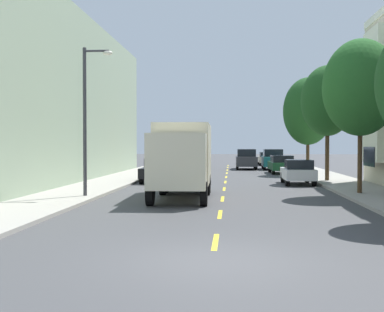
{
  "coord_description": "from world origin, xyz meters",
  "views": [
    {
      "loc": [
        0.4,
        -10.79,
        2.45
      ],
      "look_at": [
        -2.68,
        29.03,
        1.49
      ],
      "focal_mm": 48.14,
      "sensor_mm": 36.0,
      "label": 1
    }
  ],
  "objects_px": {
    "street_tree_third": "(327,101)",
    "moving_charcoal_sedan": "(246,159)",
    "parked_hatchback_black": "(157,170)",
    "delivery_box_truck": "(183,156)",
    "street_tree_farthest": "(308,111)",
    "parked_suv_teal": "(273,159)",
    "street_lamp": "(88,110)",
    "parked_wagon_champagne": "(267,158)",
    "parked_pickup_silver": "(193,157)",
    "parked_hatchback_white": "(298,172)",
    "street_tree_second": "(360,88)",
    "parked_hatchback_sky": "(190,158)",
    "parked_hatchback_burgundy": "(182,161)",
    "parked_wagon_forest": "(281,164)",
    "parked_sedan_orange": "(172,165)"
  },
  "relations": [
    {
      "from": "street_tree_third",
      "to": "moving_charcoal_sedan",
      "type": "height_order",
      "value": "street_tree_third"
    },
    {
      "from": "parked_hatchback_black",
      "to": "delivery_box_truck",
      "type": "bearing_deg",
      "value": -74.64
    },
    {
      "from": "street_tree_farthest",
      "to": "parked_suv_teal",
      "type": "xyz_separation_m",
      "value": [
        -2.1,
        8.13,
        -4.02
      ]
    },
    {
      "from": "street_lamp",
      "to": "moving_charcoal_sedan",
      "type": "xyz_separation_m",
      "value": [
        7.74,
        27.11,
        -2.97
      ]
    },
    {
      "from": "parked_wagon_champagne",
      "to": "parked_pickup_silver",
      "type": "bearing_deg",
      "value": 148.63
    },
    {
      "from": "delivery_box_truck",
      "to": "parked_hatchback_white",
      "type": "bearing_deg",
      "value": 52.59
    },
    {
      "from": "street_lamp",
      "to": "street_tree_farthest",
      "type": "bearing_deg",
      "value": 56.74
    },
    {
      "from": "parked_pickup_silver",
      "to": "moving_charcoal_sedan",
      "type": "bearing_deg",
      "value": -66.97
    },
    {
      "from": "parked_hatchback_white",
      "to": "parked_hatchback_black",
      "type": "distance_m",
      "value": 8.77
    },
    {
      "from": "street_tree_second",
      "to": "street_tree_third",
      "type": "height_order",
      "value": "street_tree_third"
    },
    {
      "from": "parked_hatchback_sky",
      "to": "parked_hatchback_black",
      "type": "distance_m",
      "value": 26.62
    },
    {
      "from": "parked_hatchback_white",
      "to": "street_tree_farthest",
      "type": "bearing_deg",
      "value": 78.53
    },
    {
      "from": "moving_charcoal_sedan",
      "to": "parked_hatchback_burgundy",
      "type": "bearing_deg",
      "value": -178.9
    },
    {
      "from": "parked_hatchback_white",
      "to": "parked_hatchback_black",
      "type": "height_order",
      "value": "same"
    },
    {
      "from": "parked_pickup_silver",
      "to": "parked_wagon_champagne",
      "type": "distance_m",
      "value": 10.34
    },
    {
      "from": "street_tree_farthest",
      "to": "delivery_box_truck",
      "type": "height_order",
      "value": "street_tree_farthest"
    },
    {
      "from": "parked_wagon_forest",
      "to": "parked_pickup_silver",
      "type": "bearing_deg",
      "value": 112.44
    },
    {
      "from": "street_tree_farthest",
      "to": "street_lamp",
      "type": "bearing_deg",
      "value": -123.26
    },
    {
      "from": "street_tree_farthest",
      "to": "parked_hatchback_sky",
      "type": "bearing_deg",
      "value": 121.39
    },
    {
      "from": "street_tree_farthest",
      "to": "parked_pickup_silver",
      "type": "height_order",
      "value": "street_tree_farthest"
    },
    {
      "from": "parked_wagon_champagne",
      "to": "parked_hatchback_burgundy",
      "type": "bearing_deg",
      "value": -132.83
    },
    {
      "from": "street_tree_farthest",
      "to": "delivery_box_truck",
      "type": "xyz_separation_m",
      "value": [
        -8.2,
        -18.05,
        -3.11
      ]
    },
    {
      "from": "delivery_box_truck",
      "to": "parked_suv_teal",
      "type": "bearing_deg",
      "value": 76.87
    },
    {
      "from": "parked_suv_teal",
      "to": "parked_pickup_silver",
      "type": "relative_size",
      "value": 0.9
    },
    {
      "from": "delivery_box_truck",
      "to": "parked_hatchback_black",
      "type": "height_order",
      "value": "delivery_box_truck"
    },
    {
      "from": "street_tree_third",
      "to": "parked_suv_teal",
      "type": "relative_size",
      "value": 1.5
    },
    {
      "from": "street_tree_third",
      "to": "parked_hatchback_white",
      "type": "relative_size",
      "value": 1.81
    },
    {
      "from": "parked_sedan_orange",
      "to": "parked_hatchback_black",
      "type": "bearing_deg",
      "value": -90.47
    },
    {
      "from": "street_tree_second",
      "to": "parked_pickup_silver",
      "type": "height_order",
      "value": "street_tree_second"
    },
    {
      "from": "street_tree_farthest",
      "to": "parked_wagon_champagne",
      "type": "height_order",
      "value": "street_tree_farthest"
    },
    {
      "from": "parked_sedan_orange",
      "to": "parked_hatchback_burgundy",
      "type": "height_order",
      "value": "parked_hatchback_burgundy"
    },
    {
      "from": "parked_hatchback_burgundy",
      "to": "parked_hatchback_black",
      "type": "relative_size",
      "value": 1.0
    },
    {
      "from": "parked_suv_teal",
      "to": "parked_hatchback_sky",
      "type": "height_order",
      "value": "parked_suv_teal"
    },
    {
      "from": "street_lamp",
      "to": "moving_charcoal_sedan",
      "type": "height_order",
      "value": "street_lamp"
    },
    {
      "from": "street_tree_third",
      "to": "parked_suv_teal",
      "type": "bearing_deg",
      "value": 97.28
    },
    {
      "from": "parked_hatchback_white",
      "to": "parked_wagon_forest",
      "type": "xyz_separation_m",
      "value": [
        0.09,
        11.37,
        0.05
      ]
    },
    {
      "from": "parked_hatchback_sky",
      "to": "street_tree_third",
      "type": "bearing_deg",
      "value": -67.41
    },
    {
      "from": "parked_wagon_forest",
      "to": "parked_suv_teal",
      "type": "bearing_deg",
      "value": 91.38
    },
    {
      "from": "street_tree_third",
      "to": "parked_hatchback_black",
      "type": "distance_m",
      "value": 11.6
    },
    {
      "from": "street_lamp",
      "to": "parked_wagon_champagne",
      "type": "xyz_separation_m",
      "value": [
        10.31,
        36.46,
        -3.15
      ]
    },
    {
      "from": "parked_sedan_orange",
      "to": "street_lamp",
      "type": "bearing_deg",
      "value": -95.46
    },
    {
      "from": "street_tree_third",
      "to": "parked_suv_teal",
      "type": "distance_m",
      "value": 17.06
    },
    {
      "from": "delivery_box_truck",
      "to": "parked_hatchback_sky",
      "type": "bearing_deg",
      "value": 94.2
    },
    {
      "from": "parked_wagon_champagne",
      "to": "street_tree_second",
      "type": "bearing_deg",
      "value": -86.59
    },
    {
      "from": "parked_sedan_orange",
      "to": "moving_charcoal_sedan",
      "type": "relative_size",
      "value": 0.94
    },
    {
      "from": "parked_hatchback_white",
      "to": "parked_suv_teal",
      "type": "bearing_deg",
      "value": 90.24
    },
    {
      "from": "street_tree_second",
      "to": "parked_hatchback_black",
      "type": "bearing_deg",
      "value": 144.3
    },
    {
      "from": "street_tree_third",
      "to": "parked_hatchback_sky",
      "type": "relative_size",
      "value": 1.79
    },
    {
      "from": "street_tree_second",
      "to": "parked_hatchback_white",
      "type": "xyz_separation_m",
      "value": [
        -2.02,
        6.6,
        -4.32
      ]
    },
    {
      "from": "street_lamp",
      "to": "parked_suv_teal",
      "type": "distance_m",
      "value": 28.99
    }
  ]
}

